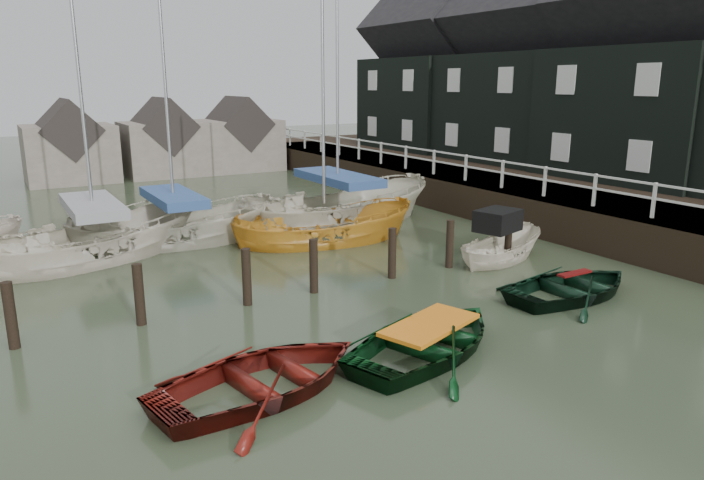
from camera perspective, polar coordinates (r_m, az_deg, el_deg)
ground at (r=14.33m, az=6.41°, el=-7.31°), size 120.00×120.00×0.00m
pier at (r=27.45m, az=9.80°, el=4.51°), size 3.04×32.00×2.70m
land_strip at (r=31.39m, az=17.50°, el=3.95°), size 14.00×38.00×1.50m
quay_houses at (r=30.07m, az=20.26°, el=14.21°), size 6.52×28.14×10.01m
mooring_pilings at (r=16.00m, az=-3.22°, el=-3.02°), size 13.72×0.22×1.80m
far_sheds at (r=37.82m, az=-16.97°, el=8.48°), size 14.00×4.08×4.39m
rowboat_red at (r=11.29m, az=-7.91°, el=-13.56°), size 4.50×3.58×0.84m
rowboat_green at (r=12.73m, az=7.01°, el=-10.18°), size 4.86×4.14×0.85m
rowboat_dkgreen at (r=16.73m, az=19.41°, el=-4.86°), size 3.98×2.89×0.81m
motorboat at (r=19.47m, az=13.30°, el=-1.41°), size 3.95×2.38×2.22m
sailboat_a at (r=20.63m, az=-22.12°, el=-1.39°), size 7.58×4.88×11.98m
sailboat_b at (r=21.72m, az=-15.68°, el=-0.11°), size 7.03×3.42×11.97m
sailboat_c at (r=21.11m, az=-2.51°, el=-0.13°), size 6.56×3.52×10.57m
sailboat_d at (r=23.61m, az=-1.28°, el=1.54°), size 7.84×2.99×13.77m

